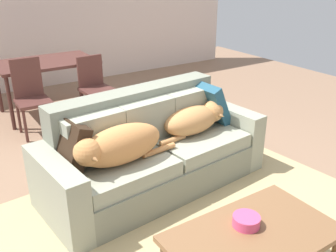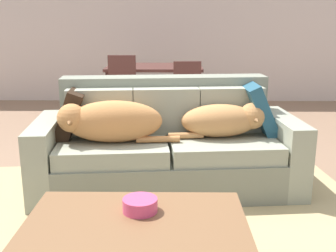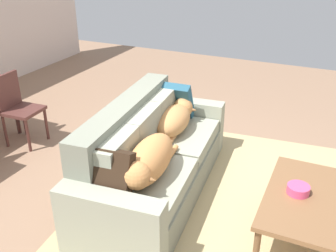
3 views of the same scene
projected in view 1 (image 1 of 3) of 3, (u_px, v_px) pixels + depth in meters
The scene contains 13 objects.
ground_plane at pixel (157, 190), 3.65m from camera, with size 10.00×10.00×0.00m, color #926F55.
back_partition at pixel (28, 7), 6.19m from camera, with size 8.00×0.12×2.70m, color beige.
area_rug at pixel (212, 234), 3.04m from camera, with size 3.14×2.96×0.01m, color tan.
couch at pixel (152, 152), 3.62m from camera, with size 2.23×1.07×0.91m.
dog_on_left_cushion at pixel (118, 146), 3.12m from camera, with size 0.95×0.41×0.33m.
dog_on_right_cushion at pixel (195, 119), 3.73m from camera, with size 0.80×0.37×0.28m.
throw_pillow_by_left_arm at pixel (70, 146), 3.09m from camera, with size 0.12×0.41×0.41m, color #302014.
throw_pillow_by_right_arm at pixel (209, 103), 3.99m from camera, with size 0.11×0.45×0.45m, color #245166.
coffee_table at pixel (253, 239), 2.41m from camera, with size 1.09×0.65×0.44m.
bowl_on_coffee_table at pixel (246, 221), 2.45m from camera, with size 0.18×0.18×0.07m, color #EA4C7F.
dining_table at pixel (46, 66), 5.32m from camera, with size 1.33×0.87×0.76m.
dining_chair_near_left at pixel (31, 94), 4.70m from camera, with size 0.40×0.40×0.95m.
dining_chair_near_right at pixel (95, 85), 5.16m from camera, with size 0.42×0.42×0.87m.
Camera 1 is at (-1.62, -2.66, 2.00)m, focal length 40.49 mm.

